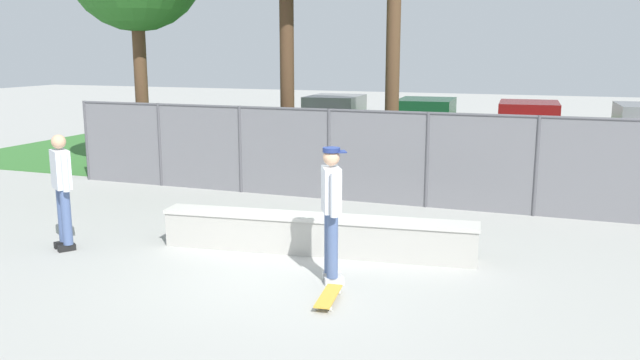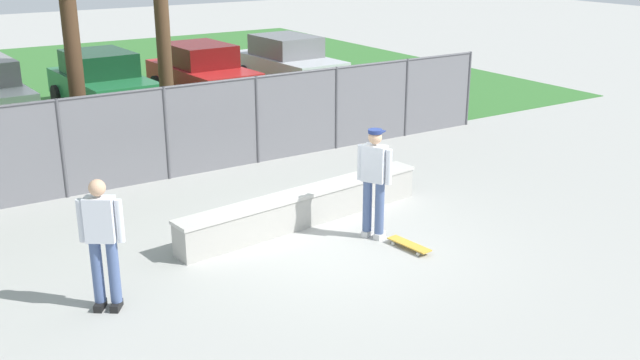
{
  "view_description": "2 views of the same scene",
  "coord_description": "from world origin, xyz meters",
  "px_view_note": "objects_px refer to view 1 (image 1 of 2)",
  "views": [
    {
      "loc": [
        3.38,
        -8.07,
        3.08
      ],
      "look_at": [
        0.02,
        1.12,
        1.13
      ],
      "focal_mm": 36.51,
      "sensor_mm": 36.0,
      "label": 1
    },
    {
      "loc": [
        -6.13,
        -9.09,
        4.79
      ],
      "look_at": [
        0.19,
        0.74,
        0.83
      ],
      "focal_mm": 41.2,
      "sensor_mm": 36.0,
      "label": 2
    }
  ],
  "objects_px": {
    "car_white": "(334,121)",
    "concrete_ledge": "(317,234)",
    "car_red": "(527,131)",
    "skateboarder": "(331,208)",
    "skateboard": "(329,296)",
    "bystander": "(62,186)",
    "car_green": "(425,127)"
  },
  "relations": [
    {
      "from": "skateboarder",
      "to": "bystander",
      "type": "bearing_deg",
      "value": -179.72
    },
    {
      "from": "concrete_ledge",
      "to": "car_green",
      "type": "height_order",
      "value": "car_green"
    },
    {
      "from": "concrete_ledge",
      "to": "car_green",
      "type": "xyz_separation_m",
      "value": [
        -0.33,
        10.24,
        0.54
      ]
    },
    {
      "from": "car_white",
      "to": "car_red",
      "type": "distance_m",
      "value": 6.0
    },
    {
      "from": "bystander",
      "to": "car_white",
      "type": "bearing_deg",
      "value": 87.9
    },
    {
      "from": "concrete_ledge",
      "to": "car_white",
      "type": "bearing_deg",
      "value": 107.44
    },
    {
      "from": "concrete_ledge",
      "to": "car_red",
      "type": "xyz_separation_m",
      "value": [
        2.62,
        10.08,
        0.54
      ]
    },
    {
      "from": "car_white",
      "to": "car_red",
      "type": "xyz_separation_m",
      "value": [
        5.97,
        -0.6,
        0.0
      ]
    },
    {
      "from": "car_white",
      "to": "bystander",
      "type": "distance_m",
      "value": 11.84
    },
    {
      "from": "car_green",
      "to": "car_red",
      "type": "height_order",
      "value": "same"
    },
    {
      "from": "car_white",
      "to": "skateboard",
      "type": "bearing_deg",
      "value": -71.47
    },
    {
      "from": "concrete_ledge",
      "to": "car_white",
      "type": "distance_m",
      "value": 11.2
    },
    {
      "from": "skateboard",
      "to": "bystander",
      "type": "distance_m",
      "value": 4.76
    },
    {
      "from": "concrete_ledge",
      "to": "skateboard",
      "type": "xyz_separation_m",
      "value": [
        0.84,
        -1.83,
        -0.23
      ]
    },
    {
      "from": "skateboarder",
      "to": "skateboard",
      "type": "distance_m",
      "value": 1.2
    },
    {
      "from": "skateboarder",
      "to": "bystander",
      "type": "height_order",
      "value": "skateboarder"
    },
    {
      "from": "car_green",
      "to": "bystander",
      "type": "xyz_separation_m",
      "value": [
        -3.45,
        -11.39,
        0.17
      ]
    },
    {
      "from": "car_white",
      "to": "car_green",
      "type": "relative_size",
      "value": 1.0
    },
    {
      "from": "skateboard",
      "to": "car_red",
      "type": "xyz_separation_m",
      "value": [
        1.78,
        11.9,
        0.77
      ]
    },
    {
      "from": "car_green",
      "to": "bystander",
      "type": "bearing_deg",
      "value": -106.87
    },
    {
      "from": "skateboard",
      "to": "car_white",
      "type": "distance_m",
      "value": 13.21
    },
    {
      "from": "car_white",
      "to": "bystander",
      "type": "xyz_separation_m",
      "value": [
        -0.43,
        -11.83,
        0.17
      ]
    },
    {
      "from": "concrete_ledge",
      "to": "bystander",
      "type": "height_order",
      "value": "bystander"
    },
    {
      "from": "concrete_ledge",
      "to": "car_green",
      "type": "relative_size",
      "value": 1.15
    },
    {
      "from": "car_white",
      "to": "car_red",
      "type": "relative_size",
      "value": 1.0
    },
    {
      "from": "car_red",
      "to": "car_green",
      "type": "bearing_deg",
      "value": 176.86
    },
    {
      "from": "car_white",
      "to": "concrete_ledge",
      "type": "bearing_deg",
      "value": -72.56
    },
    {
      "from": "skateboarder",
      "to": "skateboard",
      "type": "bearing_deg",
      "value": -73.44
    },
    {
      "from": "skateboarder",
      "to": "bystander",
      "type": "relative_size",
      "value": 1.01
    },
    {
      "from": "concrete_ledge",
      "to": "car_red",
      "type": "distance_m",
      "value": 10.43
    },
    {
      "from": "car_red",
      "to": "bystander",
      "type": "relative_size",
      "value": 2.35
    },
    {
      "from": "concrete_ledge",
      "to": "skateboarder",
      "type": "height_order",
      "value": "skateboarder"
    }
  ]
}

